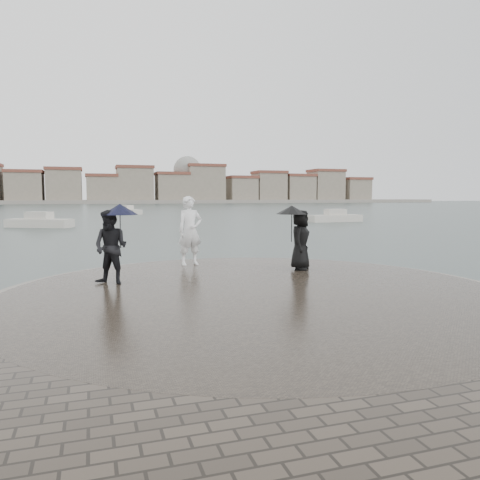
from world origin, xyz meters
name	(u,v)px	position (x,y,z in m)	size (l,w,h in m)	color
ground	(327,352)	(0.00, 0.00, 0.00)	(400.00, 400.00, 0.00)	#2B3835
kerb_ring	(257,299)	(0.00, 3.50, 0.16)	(12.50, 12.50, 0.32)	gray
quay_tip	(257,298)	(0.00, 3.50, 0.18)	(11.90, 11.90, 0.36)	#2D261E
statue	(190,231)	(-0.66, 8.07, 1.48)	(0.81, 0.53, 2.23)	white
visitor_left	(112,241)	(-3.20, 5.45, 1.46)	(1.30, 1.12, 2.04)	black
visitor_right	(299,234)	(2.28, 6.11, 1.46)	(1.23, 1.12, 1.95)	black
far_skyline	(82,187)	(-6.29, 160.71, 5.61)	(260.00, 20.00, 37.00)	gray
boats	(169,216)	(4.34, 44.09, 0.38)	(33.15, 31.49, 1.50)	beige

